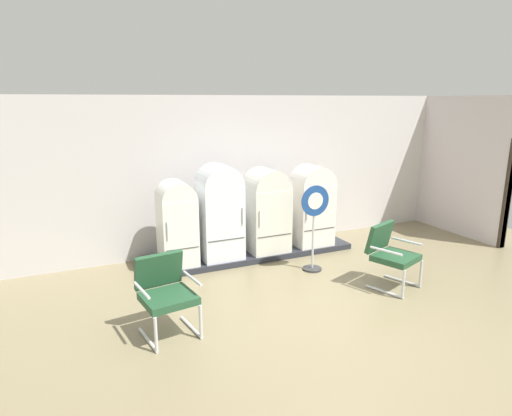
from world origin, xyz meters
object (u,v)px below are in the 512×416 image
refrigerator_1 (220,209)px  armchair_right (390,251)px  refrigerator_0 (177,221)px  refrigerator_3 (312,203)px  refrigerator_2 (266,208)px  armchair_left (165,290)px  sign_stand (314,227)px

refrigerator_1 → armchair_right: (2.01, -2.00, -0.41)m
refrigerator_0 → refrigerator_3: refrigerator_3 is taller
armchair_right → refrigerator_1: bearing=135.2°
refrigerator_0 → refrigerator_2: (1.66, 0.04, 0.04)m
refrigerator_3 → armchair_left: 3.79m
refrigerator_0 → armchair_right: (2.77, -1.98, -0.30)m
refrigerator_3 → armchair_right: size_ratio=1.56×
refrigerator_3 → sign_stand: 1.10m
refrigerator_2 → armchair_right: (1.11, -2.03, -0.33)m
refrigerator_2 → sign_stand: refrigerator_2 is taller
armchair_left → armchair_right: 3.42m
refrigerator_1 → refrigerator_3: 1.83m
refrigerator_1 → refrigerator_2: refrigerator_1 is taller
refrigerator_3 → armchair_left: size_ratio=1.56×
refrigerator_2 → armchair_left: bearing=-139.2°
sign_stand → refrigerator_3: bearing=60.6°
armchair_left → sign_stand: 2.89m
refrigerator_0 → armchair_right: size_ratio=1.46×
armchair_left → armchair_right: size_ratio=1.00×
refrigerator_3 → refrigerator_1: bearing=179.5°
refrigerator_1 → sign_stand: 1.63m
refrigerator_3 → armchair_right: 2.02m
armchair_left → armchair_right: same height
refrigerator_2 → sign_stand: size_ratio=1.04×
sign_stand → armchair_right: bearing=-55.1°
refrigerator_1 → refrigerator_2: (0.90, 0.03, -0.08)m
armchair_right → sign_stand: bearing=124.9°
refrigerator_0 → refrigerator_2: bearing=1.6°
refrigerator_0 → refrigerator_3: size_ratio=0.94×
refrigerator_2 → armchair_right: 2.34m
refrigerator_0 → armchair_left: (-0.66, -1.95, -0.30)m
refrigerator_0 → armchair_right: 3.42m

